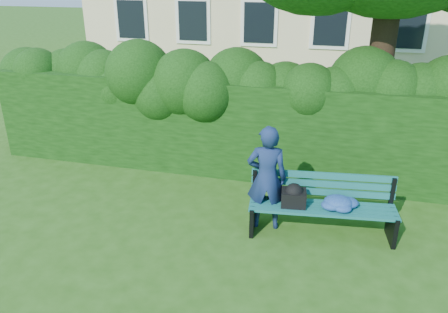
# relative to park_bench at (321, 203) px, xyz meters

# --- Properties ---
(ground) EXTENTS (80.00, 80.00, 0.00)m
(ground) POSITION_rel_park_bench_xyz_m (-1.54, -0.29, -0.50)
(ground) COLOR #285113
(ground) RESTS_ON ground
(hedge) EXTENTS (10.00, 1.00, 1.80)m
(hedge) POSITION_rel_park_bench_xyz_m (-1.54, 1.91, 0.40)
(hedge) COLOR black
(hedge) RESTS_ON ground
(park_bench) EXTENTS (2.16, 0.80, 0.89)m
(park_bench) POSITION_rel_park_bench_xyz_m (0.00, 0.00, 0.00)
(park_bench) COLOR #11564C
(park_bench) RESTS_ON ground
(man_reading) EXTENTS (0.64, 0.46, 1.62)m
(man_reading) POSITION_rel_park_bench_xyz_m (-0.81, 0.00, 0.31)
(man_reading) COLOR navy
(man_reading) RESTS_ON ground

